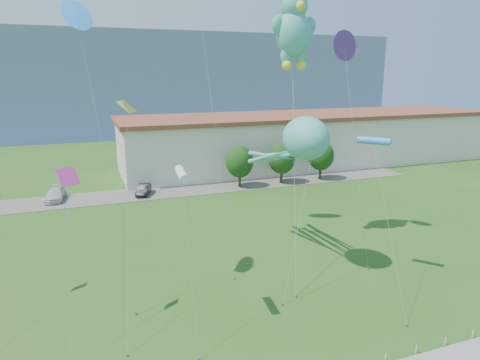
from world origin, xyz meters
name	(u,v)px	position (x,y,z in m)	size (l,w,h in m)	color
parking_strip	(162,192)	(0.00, 35.00, 0.03)	(70.00, 6.00, 0.06)	#59544C
hill_ridge	(109,80)	(0.00, 120.00, 12.50)	(160.00, 50.00, 25.00)	slate
warehouse	(311,139)	(26.00, 44.00, 4.12)	(61.00, 15.00, 8.20)	beige
tree_near	(240,162)	(10.00, 34.00, 3.39)	(3.60, 3.60, 5.47)	#3F2B19
tree_mid	(282,159)	(16.00, 34.00, 3.39)	(3.60, 3.60, 5.47)	#3F2B19
tree_far	(321,156)	(22.00, 34.00, 3.39)	(3.60, 3.60, 5.47)	#3F2B19
parked_car_white	(55,194)	(-12.32, 35.91, 0.75)	(1.93, 4.74, 1.38)	silver
parked_car_black	(143,190)	(-2.33, 34.65, 0.68)	(1.32, 3.79, 1.25)	black
octopus_kite	(296,146)	(5.97, 11.08, 9.30)	(5.14, 11.72, 11.64)	#45ACA6
teddy_bear_kite	(294,28)	(7.91, 15.76, 18.06)	(6.19, 10.89, 20.99)	#45ACA6
small_kite_pink	(68,195)	(-9.76, 7.73, 8.08)	(1.30, 5.19, 9.43)	#D12E95
small_kite_purple	(345,51)	(12.04, 14.57, 16.31)	(2.15, 7.44, 17.39)	#682FBC
small_kite_blue	(78,22)	(-8.41, 11.91, 17.50)	(2.84, 5.01, 18.62)	#2781DD
small_kite_white	(182,176)	(-3.82, 5.77, 9.11)	(0.53, 4.84, 9.61)	silver
small_kite_yellow	(127,133)	(-6.15, 10.58, 10.92)	(2.25, 8.46, 12.91)	gold
small_kite_cyan	(374,142)	(9.90, 7.23, 9.96)	(1.94, 7.62, 10.49)	#328CE5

